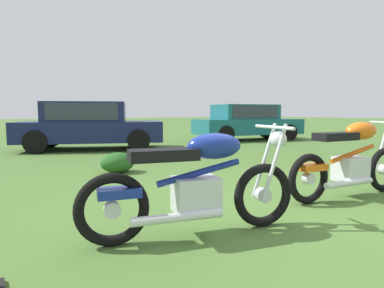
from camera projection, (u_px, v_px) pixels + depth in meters
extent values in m
plane|color=#476B2D|center=(273.00, 206.00, 3.90)|extent=(120.00, 120.00, 0.00)
torus|color=black|center=(263.00, 195.00, 3.19)|extent=(0.63, 0.23, 0.63)
torus|color=black|center=(112.00, 210.00, 2.71)|extent=(0.63, 0.23, 0.63)
cylinder|color=silver|center=(263.00, 195.00, 3.19)|extent=(0.16, 0.13, 0.14)
cylinder|color=silver|center=(112.00, 210.00, 2.71)|extent=(0.16, 0.13, 0.14)
cylinder|color=silver|center=(264.00, 160.00, 3.26)|extent=(0.27, 0.10, 0.74)
cylinder|color=silver|center=(274.00, 163.00, 3.09)|extent=(0.27, 0.10, 0.74)
cube|color=silver|center=(196.00, 194.00, 2.95)|extent=(0.46, 0.38, 0.32)
cylinder|color=navy|center=(199.00, 173.00, 2.94)|extent=(0.78, 0.24, 0.22)
ellipsoid|color=navy|center=(214.00, 146.00, 2.97)|extent=(0.57, 0.37, 0.24)
cube|color=black|center=(163.00, 155.00, 2.81)|extent=(0.64, 0.37, 0.10)
cube|color=navy|center=(119.00, 193.00, 2.72)|extent=(0.39, 0.26, 0.08)
cylinder|color=silver|center=(274.00, 127.00, 3.15)|extent=(0.18, 0.63, 0.03)
sphere|color=silver|center=(279.00, 139.00, 3.19)|extent=(0.19, 0.19, 0.16)
cylinder|color=silver|center=(178.00, 217.00, 2.74)|extent=(0.80, 0.26, 0.08)
torus|color=black|center=(384.00, 170.00, 4.62)|extent=(0.63, 0.16, 0.62)
torus|color=black|center=(308.00, 179.00, 3.98)|extent=(0.63, 0.16, 0.62)
cylinder|color=silver|center=(384.00, 170.00, 4.62)|extent=(0.15, 0.12, 0.14)
cylinder|color=silver|center=(308.00, 179.00, 3.98)|extent=(0.15, 0.12, 0.14)
cylinder|color=silver|center=(382.00, 145.00, 4.69)|extent=(0.27, 0.07, 0.74)
cube|color=silver|center=(350.00, 169.00, 4.30)|extent=(0.43, 0.34, 0.32)
cylinder|color=orange|center=(353.00, 154.00, 4.30)|extent=(0.80, 0.15, 0.23)
ellipsoid|color=orange|center=(361.00, 131.00, 4.33)|extent=(0.55, 0.32, 0.24)
cube|color=black|center=(336.00, 137.00, 4.13)|extent=(0.62, 0.31, 0.10)
cube|color=orange|center=(312.00, 167.00, 3.99)|extent=(0.38, 0.22, 0.08)
cylinder|color=silver|center=(349.00, 183.00, 4.08)|extent=(0.80, 0.17, 0.08)
cube|color=#161E4C|center=(92.00, 131.00, 9.84)|extent=(4.53, 3.24, 0.60)
cube|color=#161E4C|center=(86.00, 112.00, 9.76)|extent=(2.73, 2.36, 0.60)
cube|color=#2D3842|center=(86.00, 111.00, 9.76)|extent=(2.42, 2.26, 0.48)
cylinder|color=black|center=(138.00, 136.00, 10.92)|extent=(0.68, 0.45, 0.64)
cylinder|color=black|center=(138.00, 140.00, 9.29)|extent=(0.68, 0.45, 0.64)
cylinder|color=black|center=(51.00, 137.00, 10.43)|extent=(0.68, 0.45, 0.64)
cylinder|color=black|center=(35.00, 142.00, 8.81)|extent=(0.68, 0.45, 0.64)
cube|color=#19606B|center=(248.00, 126.00, 13.19)|extent=(4.53, 2.47, 0.60)
cube|color=#19606B|center=(245.00, 112.00, 13.08)|extent=(2.60, 1.95, 0.60)
cube|color=#2D3842|center=(245.00, 112.00, 13.08)|extent=(2.26, 1.92, 0.48)
cylinder|color=black|center=(266.00, 130.00, 14.51)|extent=(0.67, 0.33, 0.64)
cylinder|color=black|center=(289.00, 132.00, 13.03)|extent=(0.67, 0.33, 0.64)
cylinder|color=black|center=(207.00, 132.00, 13.41)|extent=(0.67, 0.33, 0.64)
cylinder|color=black|center=(226.00, 134.00, 11.93)|extent=(0.67, 0.33, 0.64)
ellipsoid|color=#23561E|center=(118.00, 163.00, 6.06)|extent=(0.63, 0.54, 0.38)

